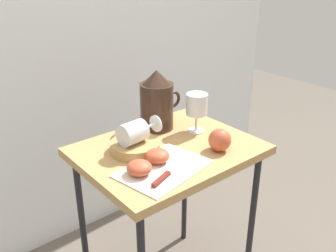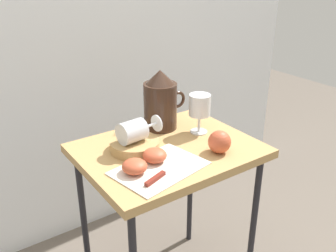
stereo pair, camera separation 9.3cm
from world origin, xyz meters
TOP-DOWN VIEW (x-y plane):
  - curtain_drape at (0.00, 0.60)m, footprint 2.40×0.03m
  - table at (0.00, 0.00)m, footprint 0.60×0.47m
  - linen_napkin at (-0.10, -0.11)m, footprint 0.31×0.24m
  - basket_tray at (-0.10, 0.05)m, footprint 0.17×0.17m
  - pitcher at (0.07, 0.15)m, footprint 0.18×0.13m
  - wine_glass_upright at (0.16, 0.03)m, footprint 0.08×0.08m
  - wine_glass_tipped_near at (-0.11, 0.04)m, footprint 0.16×0.08m
  - apple_half_left at (-0.18, -0.09)m, footprint 0.08×0.08m
  - apple_half_right at (-0.09, -0.06)m, footprint 0.08×0.08m
  - apple_whole at (0.12, -0.13)m, footprint 0.08×0.08m
  - knife at (-0.12, -0.15)m, footprint 0.23×0.09m

SIDE VIEW (x-z plane):
  - table at x=0.00m, z-range 0.27..0.93m
  - linen_napkin at x=-0.10m, z-range 0.67..0.67m
  - knife at x=-0.12m, z-range 0.67..0.68m
  - basket_tray at x=-0.10m, z-range 0.67..0.70m
  - apple_half_left at x=-0.18m, z-range 0.67..0.71m
  - apple_half_right at x=-0.09m, z-range 0.67..0.71m
  - apple_whole at x=0.12m, z-range 0.67..0.74m
  - wine_glass_tipped_near at x=-0.11m, z-range 0.70..0.78m
  - pitcher at x=0.07m, z-range 0.64..0.87m
  - wine_glass_upright at x=0.16m, z-range 0.69..0.84m
  - curtain_drape at x=0.00m, z-range 0.00..2.02m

